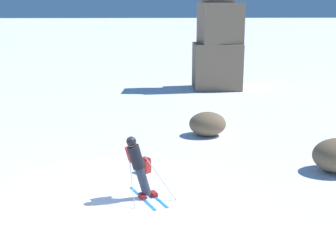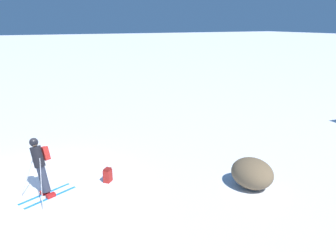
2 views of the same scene
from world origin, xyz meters
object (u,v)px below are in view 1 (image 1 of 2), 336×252
object	(u,v)px
rock_pillar	(218,34)
spare_backpack	(146,165)
skier	(138,163)
exposed_boulder_1	(208,124)

from	to	relation	value
rock_pillar	spare_backpack	xyz separation A→B (m)	(-4.43, -15.07, -3.20)
skier	exposed_boulder_1	xyz separation A→B (m)	(2.73, 6.37, -0.56)
skier	spare_backpack	xyz separation A→B (m)	(0.19, 2.11, -0.81)
rock_pillar	exposed_boulder_1	distance (m)	11.37
skier	spare_backpack	world-z (taller)	skier
rock_pillar	spare_backpack	world-z (taller)	rock_pillar
skier	spare_backpack	bearing A→B (deg)	61.03
skier	spare_backpack	distance (m)	2.27
skier	rock_pillar	xyz separation A→B (m)	(4.63, 17.18, 2.38)
skier	rock_pillar	distance (m)	17.95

